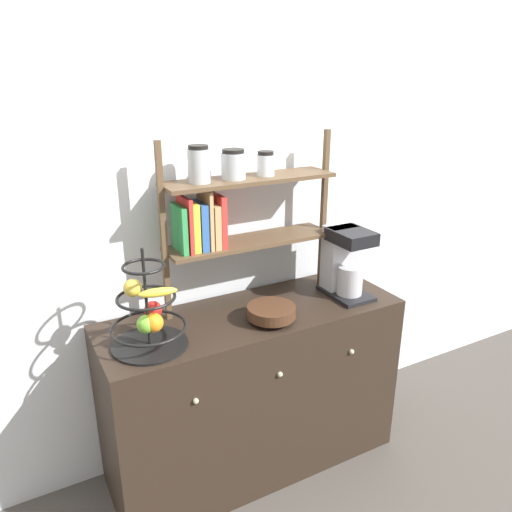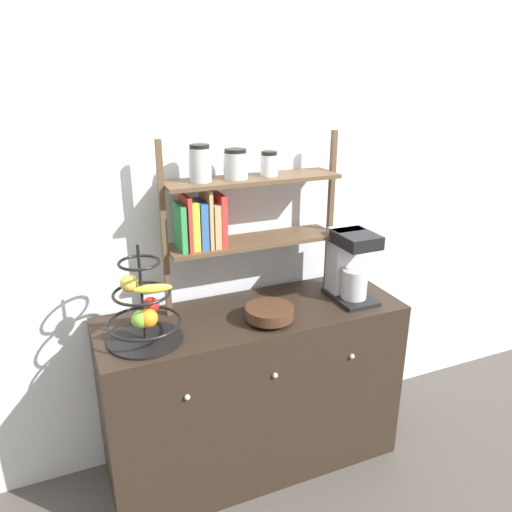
{
  "view_description": "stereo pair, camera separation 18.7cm",
  "coord_description": "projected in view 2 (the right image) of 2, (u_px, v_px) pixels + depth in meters",
  "views": [
    {
      "loc": [
        -0.95,
        -1.55,
        1.86
      ],
      "look_at": [
        0.02,
        0.24,
        1.1
      ],
      "focal_mm": 35.0,
      "sensor_mm": 36.0,
      "label": 1
    },
    {
      "loc": [
        -0.78,
        -1.63,
        1.86
      ],
      "look_at": [
        0.02,
        0.24,
        1.1
      ],
      "focal_mm": 35.0,
      "sensor_mm": 36.0,
      "label": 2
    }
  ],
  "objects": [
    {
      "name": "wooden_bowl",
      "position": [
        270.0,
        313.0,
        2.17
      ],
      "size": [
        0.21,
        0.21,
        0.07
      ],
      "color": "#422819",
      "rests_on": "sideboard"
    },
    {
      "name": "coffee_maker",
      "position": [
        349.0,
        264.0,
        2.36
      ],
      "size": [
        0.17,
        0.26,
        0.33
      ],
      "color": "black",
      "rests_on": "sideboard"
    },
    {
      "name": "fruit_stand",
      "position": [
        144.0,
        312.0,
        1.98
      ],
      "size": [
        0.3,
        0.3,
        0.41
      ],
      "color": "black",
      "rests_on": "sideboard"
    },
    {
      "name": "sideboard",
      "position": [
        253.0,
        390.0,
        2.4
      ],
      "size": [
        1.4,
        0.5,
        0.83
      ],
      "color": "black",
      "rests_on": "ground_plane"
    },
    {
      "name": "ground_plane",
      "position": [
        273.0,
        493.0,
        2.34
      ],
      "size": [
        12.0,
        12.0,
        0.0
      ],
      "primitive_type": "plane",
      "color": "#47423D"
    },
    {
      "name": "shelf_hutch",
      "position": [
        229.0,
        206.0,
        2.18
      ],
      "size": [
        0.84,
        0.2,
        0.78
      ],
      "color": "brown",
      "rests_on": "sideboard"
    },
    {
      "name": "wall_back",
      "position": [
        229.0,
        198.0,
        2.34
      ],
      "size": [
        7.0,
        0.05,
        2.6
      ],
      "primitive_type": "cube",
      "color": "silver",
      "rests_on": "ground_plane"
    }
  ]
}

